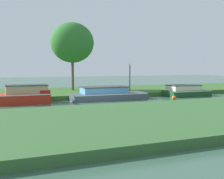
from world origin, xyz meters
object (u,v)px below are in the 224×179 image
(willow_tree_left, at_px, (72,43))
(lamp_post, at_px, (130,74))
(channel_buoy, at_px, (174,98))
(slate_narrowboat, at_px, (107,94))
(mooring_post_near, at_px, (106,90))
(forest_barge, at_px, (186,91))
(red_cruiser, at_px, (24,95))

(willow_tree_left, bearing_deg, lamp_post, -40.79)
(willow_tree_left, relative_size, channel_buoy, 19.20)
(slate_narrowboat, relative_size, mooring_post_near, 9.52)
(slate_narrowboat, distance_m, mooring_post_near, 1.34)
(forest_barge, height_order, slate_narrowboat, slate_narrowboat)
(willow_tree_left, distance_m, lamp_post, 7.21)
(mooring_post_near, bearing_deg, channel_buoy, -34.96)
(red_cruiser, distance_m, channel_buoy, 12.83)
(willow_tree_left, bearing_deg, channel_buoy, -51.55)
(red_cruiser, bearing_deg, channel_buoy, -10.41)
(lamp_post, height_order, mooring_post_near, lamp_post)
(forest_barge, relative_size, willow_tree_left, 0.62)
(slate_narrowboat, height_order, red_cruiser, red_cruiser)
(slate_narrowboat, height_order, channel_buoy, slate_narrowboat)
(slate_narrowboat, xyz_separation_m, red_cruiser, (-7.12, 0.00, 0.18))
(mooring_post_near, distance_m, channel_buoy, 6.26)
(forest_barge, height_order, red_cruiser, red_cruiser)
(willow_tree_left, height_order, mooring_post_near, willow_tree_left)
(willow_tree_left, bearing_deg, forest_barge, -33.14)
(forest_barge, xyz_separation_m, lamp_post, (-5.11, 2.32, 1.74))
(lamp_post, bearing_deg, forest_barge, -24.38)
(forest_barge, xyz_separation_m, mooring_post_near, (-8.07, 1.26, 0.27))
(forest_barge, distance_m, channel_buoy, 3.77)
(slate_narrowboat, relative_size, channel_buoy, 17.98)
(red_cruiser, height_order, willow_tree_left, willow_tree_left)
(mooring_post_near, bearing_deg, willow_tree_left, 109.83)
(forest_barge, relative_size, channel_buoy, 11.90)
(red_cruiser, xyz_separation_m, channel_buoy, (12.61, -2.32, -0.48))
(lamp_post, bearing_deg, mooring_post_near, -160.35)
(lamp_post, height_order, channel_buoy, lamp_post)
(channel_buoy, bearing_deg, slate_narrowboat, 157.13)
(slate_narrowboat, relative_size, lamp_post, 2.35)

